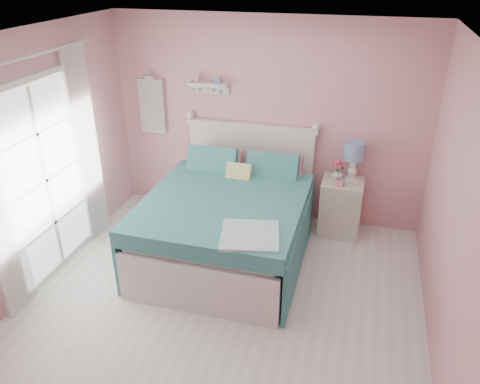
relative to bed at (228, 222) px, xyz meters
The scene contains 12 objects.
floor 1.24m from the bed, 80.49° to the right, with size 4.50×4.50×0.00m, color beige.
room_shell 1.64m from the bed, 80.49° to the right, with size 4.50×4.50×4.50m.
bed is the anchor object (origin of this frame).
nightstand 1.48m from the bed, 34.48° to the left, with size 0.50×0.49×0.72m.
table_lamp 1.73m from the bed, 35.24° to the left, with size 0.24×0.24×0.49m.
vase 1.49m from the bed, 37.80° to the left, with size 0.15×0.15×0.16m, color silver.
teacup 1.42m from the bed, 30.73° to the left, with size 0.10×0.10×0.08m, color pink.
roses 1.52m from the bed, 37.72° to the left, with size 0.14×0.11×0.12m.
wall_shelf 1.77m from the bed, 117.90° to the left, with size 0.50×0.15×0.25m.
hanging_dress 1.97m from the bed, 142.73° to the left, with size 0.34×0.03×0.72m, color white.
french_door 2.04m from the bed, 157.22° to the right, with size 0.04×1.32×2.16m.
curtain_far 1.89m from the bed, behind, with size 0.04×0.40×2.32m, color white.
Camera 1 is at (1.19, -3.32, 3.19)m, focal length 35.00 mm.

